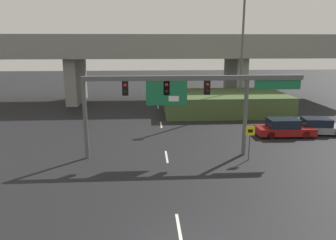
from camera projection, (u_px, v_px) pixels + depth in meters
The scene contains 8 objects.
lane_markings at pixel (163, 138), 26.80m from camera, with size 0.14×46.90×0.01m.
signal_gantry at pixel (184, 92), 21.62m from camera, with size 14.67×0.44×5.54m.
speed_limit_sign at pixel (250, 138), 21.48m from camera, with size 0.60×0.11×2.38m.
highway_light_pole_near at pixel (243, 35), 35.98m from camera, with size 0.70×0.36×16.13m.
overpass_bridge at pixel (157, 53), 42.10m from camera, with size 49.09×8.87×8.54m.
grass_embankment at pixel (224, 103), 36.42m from camera, with size 13.26×8.08×2.17m.
parked_sedan_near_right at pixel (284, 128), 27.28m from camera, with size 4.75×1.95×1.48m.
parked_sedan_mid_right at pixel (317, 126), 27.98m from camera, with size 4.55×2.46×1.37m.
Camera 1 is at (-1.25, -10.48, 7.71)m, focal length 35.00 mm.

